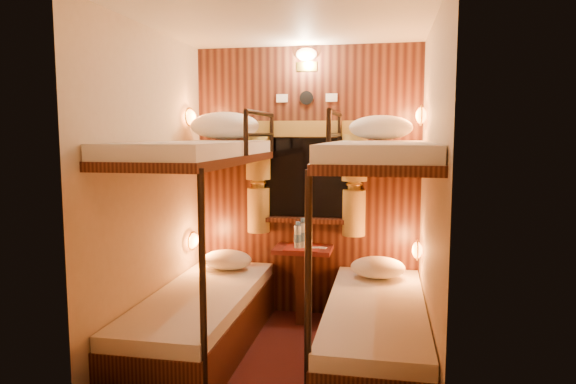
% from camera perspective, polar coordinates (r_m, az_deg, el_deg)
% --- Properties ---
extents(floor, '(2.10, 2.10, 0.00)m').
position_cam_1_polar(floor, '(3.92, -0.45, -18.18)').
color(floor, black).
rests_on(floor, ground).
extents(ceiling, '(2.10, 2.10, 0.00)m').
position_cam_1_polar(ceiling, '(3.65, -0.48, 18.57)').
color(ceiling, silver).
rests_on(ceiling, wall_back).
extents(wall_back, '(2.40, 0.00, 2.40)m').
position_cam_1_polar(wall_back, '(4.62, 2.10, 1.05)').
color(wall_back, '#C6B293').
rests_on(wall_back, floor).
extents(wall_front, '(2.40, 0.00, 2.40)m').
position_cam_1_polar(wall_front, '(2.58, -5.06, -3.29)').
color(wall_front, '#C6B293').
rests_on(wall_front, floor).
extents(wall_left, '(0.00, 2.40, 2.40)m').
position_cam_1_polar(wall_left, '(3.91, -14.98, -0.15)').
color(wall_left, '#C6B293').
rests_on(wall_left, floor).
extents(wall_right, '(0.00, 2.40, 2.40)m').
position_cam_1_polar(wall_right, '(3.53, 15.64, -0.86)').
color(wall_right, '#C6B293').
rests_on(wall_right, floor).
extents(back_panel, '(2.00, 0.03, 2.40)m').
position_cam_1_polar(back_panel, '(4.60, 2.07, 1.04)').
color(back_panel, black).
rests_on(back_panel, floor).
extents(bunk_left, '(0.72, 1.90, 1.82)m').
position_cam_1_polar(bunk_left, '(3.96, -9.61, -9.41)').
color(bunk_left, black).
rests_on(bunk_left, floor).
extents(bunk_right, '(0.72, 1.90, 1.82)m').
position_cam_1_polar(bunk_right, '(3.72, 9.75, -10.45)').
color(bunk_right, black).
rests_on(bunk_right, floor).
extents(window, '(1.00, 0.12, 0.79)m').
position_cam_1_polar(window, '(4.58, 2.01, 0.76)').
color(window, black).
rests_on(window, back_panel).
extents(curtains, '(1.10, 0.22, 1.00)m').
position_cam_1_polar(curtains, '(4.54, 1.95, 1.76)').
color(curtains, olive).
rests_on(curtains, back_panel).
extents(back_fixtures, '(0.54, 0.09, 0.48)m').
position_cam_1_polar(back_fixtures, '(4.59, 2.06, 14.11)').
color(back_fixtures, black).
rests_on(back_fixtures, back_panel).
extents(reading_lamps, '(2.00, 0.20, 1.25)m').
position_cam_1_polar(reading_lamps, '(4.27, 1.38, 1.15)').
color(reading_lamps, orange).
rests_on(reading_lamps, wall_left).
extents(table, '(0.50, 0.34, 0.66)m').
position_cam_1_polar(table, '(4.57, 1.67, -9.04)').
color(table, '#501912').
rests_on(table, floor).
extents(bottle_left, '(0.07, 0.07, 0.23)m').
position_cam_1_polar(bottle_left, '(4.45, 1.09, -5.00)').
color(bottle_left, '#99BFE5').
rests_on(bottle_left, table).
extents(bottle_right, '(0.08, 0.08, 0.26)m').
position_cam_1_polar(bottle_right, '(4.47, 1.66, -4.79)').
color(bottle_right, '#99BFE5').
rests_on(bottle_right, table).
extents(sachet_a, '(0.09, 0.07, 0.01)m').
position_cam_1_polar(sachet_a, '(4.48, 3.79, -6.20)').
color(sachet_a, silver).
rests_on(sachet_a, table).
extents(sachet_b, '(0.09, 0.08, 0.01)m').
position_cam_1_polar(sachet_b, '(4.48, 3.08, -6.21)').
color(sachet_b, silver).
rests_on(sachet_b, table).
extents(pillow_lower_left, '(0.43, 0.31, 0.17)m').
position_cam_1_polar(pillow_lower_left, '(4.56, -6.77, -7.48)').
color(pillow_lower_left, silver).
rests_on(pillow_lower_left, bunk_left).
extents(pillow_lower_right, '(0.45, 0.32, 0.18)m').
position_cam_1_polar(pillow_lower_right, '(4.32, 9.95, -8.26)').
color(pillow_lower_right, silver).
rests_on(pillow_lower_right, bunk_right).
extents(pillow_upper_left, '(0.59, 0.42, 0.23)m').
position_cam_1_polar(pillow_upper_left, '(4.40, -7.06, 7.31)').
color(pillow_upper_left, silver).
rests_on(pillow_upper_left, bunk_left).
extents(pillow_upper_right, '(0.50, 0.36, 0.20)m').
position_cam_1_polar(pillow_upper_right, '(4.15, 10.25, 7.05)').
color(pillow_upper_right, silver).
rests_on(pillow_upper_right, bunk_right).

